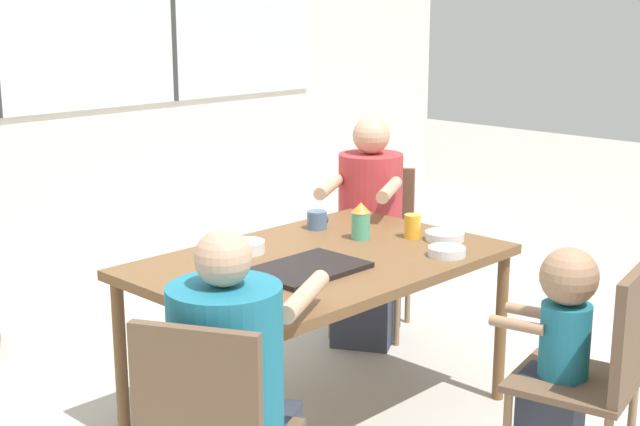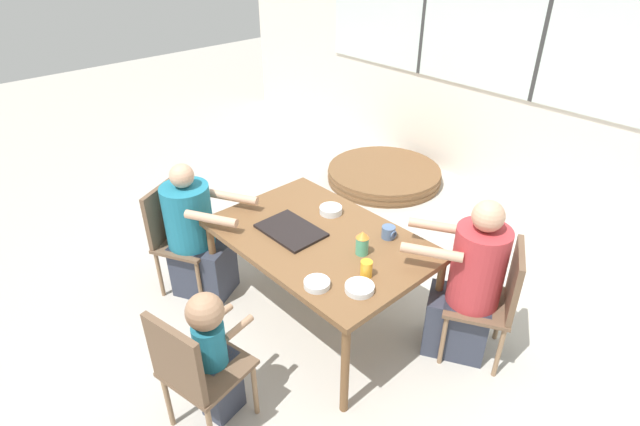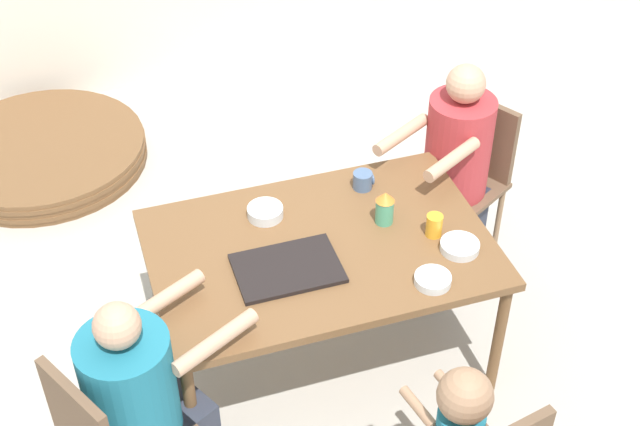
{
  "view_description": "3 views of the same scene",
  "coord_description": "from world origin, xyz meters",
  "views": [
    {
      "loc": [
        -2.46,
        -2.39,
        1.7
      ],
      "look_at": [
        0.0,
        0.0,
        0.88
      ],
      "focal_mm": 50.0,
      "sensor_mm": 36.0,
      "label": 1
    },
    {
      "loc": [
        2.0,
        -1.84,
        2.52
      ],
      "look_at": [
        0.0,
        0.0,
        0.88
      ],
      "focal_mm": 28.0,
      "sensor_mm": 36.0,
      "label": 2
    },
    {
      "loc": [
        -0.87,
        -2.68,
        3.23
      ],
      "look_at": [
        0.0,
        0.0,
        0.88
      ],
      "focal_mm": 50.0,
      "sensor_mm": 36.0,
      "label": 3
    }
  ],
  "objects": [
    {
      "name": "ground_plane",
      "position": [
        0.0,
        0.0,
        0.0
      ],
      "size": [
        16.0,
        16.0,
        0.0
      ],
      "primitive_type": "plane",
      "color": "#B2ADA3"
    },
    {
      "name": "dining_table",
      "position": [
        0.0,
        0.0,
        0.64
      ],
      "size": [
        1.45,
        0.96,
        0.7
      ],
      "color": "brown",
      "rests_on": "ground_plane"
    },
    {
      "name": "chair_for_woman_green_shirt",
      "position": [
        0.99,
        0.56,
        0.5
      ],
      "size": [
        0.54,
        0.54,
        0.85
      ],
      "rotation": [
        0.0,
        0.0,
        -4.2
      ],
      "color": "brown",
      "rests_on": "ground_plane"
    },
    {
      "name": "chair_for_toddler",
      "position": [
        0.23,
        -1.11,
        0.5
      ],
      "size": [
        0.47,
        0.47,
        0.85
      ],
      "rotation": [
        0.0,
        0.0,
        0.2
      ],
      "color": "brown",
      "rests_on": "ground_plane"
    },
    {
      "name": "person_woman_green_shirt",
      "position": [
        0.84,
        0.48,
        0.51
      ],
      "size": [
        0.67,
        0.57,
        1.14
      ],
      "rotation": [
        0.0,
        0.0,
        -4.2
      ],
      "color": "#333847",
      "rests_on": "ground_plane"
    },
    {
      "name": "person_man_blue_shirt",
      "position": [
        -0.85,
        -0.45,
        0.47
      ],
      "size": [
        0.71,
        0.59,
        1.06
      ],
      "rotation": [
        0.0,
        0.0,
        -1.08
      ],
      "color": "#333847",
      "rests_on": "ground_plane"
    },
    {
      "name": "person_toddler",
      "position": [
        0.2,
        -0.96,
        0.46
      ],
      "size": [
        0.25,
        0.36,
        0.89
      ],
      "rotation": [
        0.0,
        0.0,
        0.2
      ],
      "color": "#333847",
      "rests_on": "ground_plane"
    },
    {
      "name": "food_tray_dark",
      "position": [
        -0.17,
        -0.1,
        0.71
      ],
      "size": [
        0.43,
        0.3,
        0.02
      ],
      "color": "black",
      "rests_on": "dining_table"
    },
    {
      "name": "coffee_mug",
      "position": [
        0.31,
        0.32,
        0.74
      ],
      "size": [
        0.09,
        0.09,
        0.08
      ],
      "color": "slate",
      "rests_on": "dining_table"
    },
    {
      "name": "sippy_cup",
      "position": [
        0.32,
        0.06,
        0.78
      ],
      "size": [
        0.08,
        0.08,
        0.16
      ],
      "color": "#4CA57F",
      "rests_on": "dining_table"
    },
    {
      "name": "juice_glass",
      "position": [
        0.49,
        -0.08,
        0.75
      ],
      "size": [
        0.07,
        0.07,
        0.1
      ],
      "color": "gold",
      "rests_on": "dining_table"
    },
    {
      "name": "bowl_white_shallow",
      "position": [
        0.36,
        -0.36,
        0.72
      ],
      "size": [
        0.15,
        0.15,
        0.04
      ],
      "color": "silver",
      "rests_on": "dining_table"
    },
    {
      "name": "bowl_cereal",
      "position": [
        -0.17,
        0.26,
        0.73
      ],
      "size": [
        0.16,
        0.16,
        0.05
      ],
      "color": "silver",
      "rests_on": "dining_table"
    },
    {
      "name": "bowl_fruit",
      "position": [
        0.55,
        -0.21,
        0.72
      ],
      "size": [
        0.17,
        0.17,
        0.04
      ],
      "color": "silver",
      "rests_on": "dining_table"
    }
  ]
}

